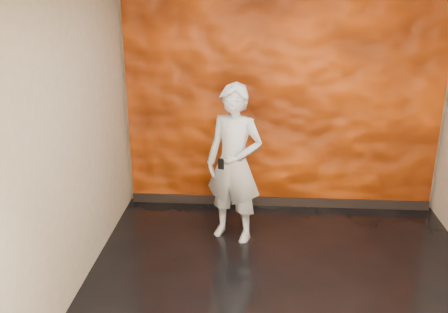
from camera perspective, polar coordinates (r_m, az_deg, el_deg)
room at (r=4.39m, az=7.73°, el=0.15°), size 4.02×4.02×2.81m
feature_wall at (r=6.27m, az=6.66°, el=6.03°), size 3.90×0.06×2.75m
baseboard at (r=6.67m, az=6.23°, el=-5.12°), size 3.90×0.04×0.12m
man at (r=5.55m, az=1.17°, el=-0.87°), size 0.77×0.65×1.81m
phone at (r=5.27m, az=-0.35°, el=-0.85°), size 0.07×0.04×0.12m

